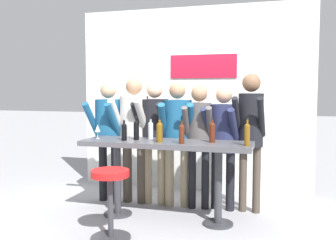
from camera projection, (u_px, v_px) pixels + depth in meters
The scene contains 19 objects.
ground_plane at pixel (166, 219), 4.61m from camera, with size 40.00×40.00×0.00m, color #9E9EA3.
back_wall at pixel (193, 100), 5.91m from camera, with size 3.67×0.12×2.88m.
tasting_table at pixel (166, 154), 4.54m from camera, with size 2.07×0.60×0.97m.
bar_stool at pixel (110, 193), 3.97m from camera, with size 0.43×0.43×0.75m.
person_far_left at pixel (108, 128), 5.29m from camera, with size 0.48×0.58×1.70m.
person_left at pixel (134, 127), 5.22m from camera, with size 0.50×0.59×1.75m.
person_center_left at pixel (154, 129), 5.16m from camera, with size 0.46×0.56×1.71m.
person_center at pixel (177, 131), 5.05m from camera, with size 0.53×0.62×1.70m.
person_center_right at pixel (199, 132), 4.95m from camera, with size 0.41×0.53×1.65m.
person_right at pixel (223, 135), 4.91m from camera, with size 0.48×0.57×1.63m.
person_far_right at pixel (251, 125), 4.80m from camera, with size 0.41×0.55×1.80m.
wine_bottle_0 at pixel (182, 133), 4.31m from camera, with size 0.07×0.07×0.27m.
wine_bottle_1 at pixel (136, 129), 4.64m from camera, with size 0.07×0.07×0.29m.
wine_bottle_2 at pixel (160, 131), 4.43m from camera, with size 0.08×0.08×0.28m.
wine_bottle_3 at pixel (212, 131), 4.40m from camera, with size 0.07×0.07×0.29m.
wine_bottle_4 at pixel (124, 131), 4.57m from camera, with size 0.07×0.07×0.25m.
wine_bottle_5 at pixel (151, 129), 4.72m from camera, with size 0.07×0.07×0.26m.
wine_bottle_6 at pixel (247, 133), 4.15m from camera, with size 0.06×0.06×0.31m.
wine_glass_0 at pixel (98, 129), 4.76m from camera, with size 0.07×0.07×0.18m.
Camera 1 is at (1.28, -4.31, 1.59)m, focal length 40.00 mm.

